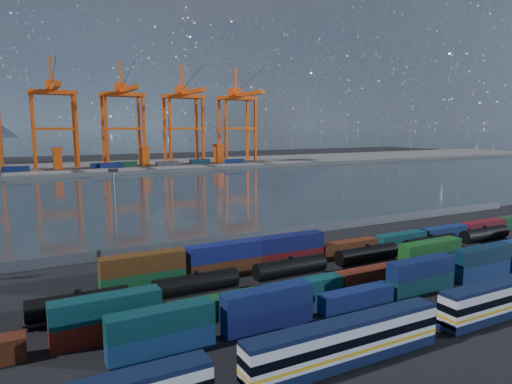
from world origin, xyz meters
name	(u,v)px	position (x,y,z in m)	size (l,w,h in m)	color
ground	(345,279)	(0.00, 0.00, 0.00)	(700.00, 700.00, 0.00)	black
harbor_water	(158,193)	(0.00, 105.00, 0.01)	(700.00, 700.00, 0.00)	#273238
far_quay	(105,167)	(0.00, 210.00, 1.00)	(700.00, 70.00, 2.00)	#514F4C
distant_mountains	(44,65)	(63.02, 1600.00, 220.29)	(2470.00, 1100.00, 520.00)	#1E2630
passenger_train	(345,343)	(-17.06, -20.88, 2.41)	(74.66, 2.80, 4.80)	silver
container_row_south	(320,300)	(-11.95, -9.69, 2.12)	(139.75, 2.32, 4.94)	#373A3C
container_row_mid	(277,289)	(-14.80, -3.87, 2.12)	(141.42, 2.45, 5.22)	#393B3E
container_row_north	(311,250)	(0.65, 10.36, 2.01)	(141.58, 2.51, 5.36)	#14125B
tanker_string	(331,261)	(-0.36, 3.40, 1.94)	(90.06, 2.70, 3.86)	black
waterfront_fence	(260,235)	(0.00, 28.00, 1.00)	(160.12, 0.12, 2.20)	#595B5E
yard_light_mast	(115,210)	(-30.00, 26.00, 9.30)	(1.60, 0.40, 16.60)	slate
gantry_cranes	(89,102)	(-7.50, 203.43, 36.34)	(197.80, 43.78, 59.29)	#EE5210
quay_containers	(88,166)	(-11.00, 195.46, 3.30)	(172.58, 10.99, 2.60)	navy
straddle_carriers	(103,156)	(-2.50, 200.00, 7.82)	(140.00, 7.00, 11.10)	#EE5210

